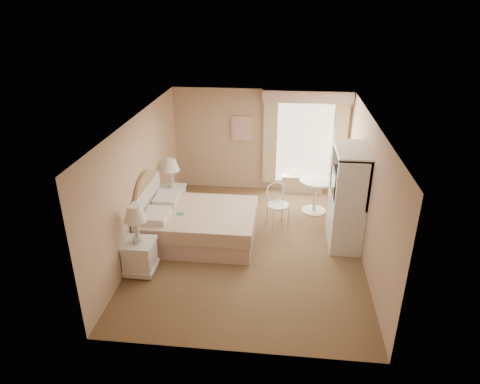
# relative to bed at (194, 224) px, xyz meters

# --- Properties ---
(room) EXTENTS (4.21, 5.51, 2.51)m
(room) POSITION_rel_bed_xyz_m (1.12, -0.11, 0.89)
(room) COLOR brown
(room) RESTS_ON ground
(window) EXTENTS (2.05, 0.22, 2.51)m
(window) POSITION_rel_bed_xyz_m (2.17, 2.55, 0.98)
(window) COLOR white
(window) RESTS_ON room
(framed_art) EXTENTS (0.52, 0.04, 0.62)m
(framed_art) POSITION_rel_bed_xyz_m (0.67, 2.61, 1.19)
(framed_art) COLOR tan
(framed_art) RESTS_ON room
(bed) EXTENTS (2.16, 1.70, 1.50)m
(bed) POSITION_rel_bed_xyz_m (0.00, 0.00, 0.00)
(bed) COLOR tan
(bed) RESTS_ON room
(nightstand_near) EXTENTS (0.53, 0.53, 1.29)m
(nightstand_near) POSITION_rel_bed_xyz_m (-0.72, -1.19, 0.13)
(nightstand_near) COLOR white
(nightstand_near) RESTS_ON room
(nightstand_far) EXTENTS (0.51, 0.51, 1.24)m
(nightstand_far) POSITION_rel_bed_xyz_m (-0.72, 1.15, 0.11)
(nightstand_far) COLOR white
(nightstand_far) RESTS_ON room
(round_table) EXTENTS (0.73, 0.73, 0.77)m
(round_table) POSITION_rel_bed_xyz_m (2.42, 1.50, 0.15)
(round_table) COLOR silver
(round_table) RESTS_ON room
(cafe_chair) EXTENTS (0.59, 0.59, 0.93)m
(cafe_chair) POSITION_rel_bed_xyz_m (1.60, 0.82, 0.18)
(cafe_chair) COLOR silver
(cafe_chair) RESTS_ON room
(armoire) EXTENTS (0.58, 1.16, 1.94)m
(armoire) POSITION_rel_bed_xyz_m (2.93, 0.26, 0.44)
(armoire) COLOR white
(armoire) RESTS_ON room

